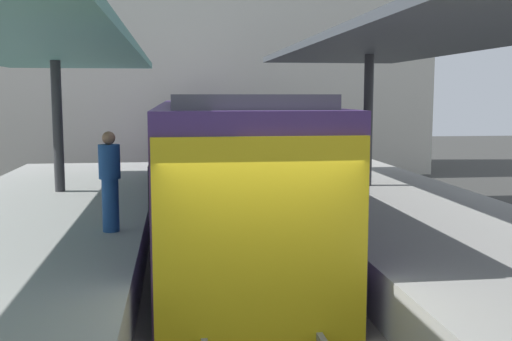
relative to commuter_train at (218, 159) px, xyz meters
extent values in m
cube|color=slate|center=(-0.72, -7.73, -1.46)|extent=(0.08, 28.00, 0.14)
cube|color=slate|center=(0.72, -7.73, -1.46)|extent=(0.08, 28.00, 0.14)
cube|color=#472D6B|center=(0.00, 0.03, -0.08)|extent=(2.70, 15.66, 2.90)
cube|color=yellow|center=(0.00, -7.83, -0.23)|extent=(2.65, 0.08, 2.60)
cube|color=black|center=(-1.37, 0.03, 0.27)|extent=(0.04, 14.41, 0.76)
cube|color=black|center=(1.37, 0.03, 0.27)|extent=(0.04, 14.41, 0.76)
cube|color=#515156|center=(0.00, 0.03, 1.47)|extent=(2.16, 14.88, 0.20)
cylinder|color=#333335|center=(-3.80, -0.03, 0.82)|extent=(0.24, 0.24, 3.10)
cylinder|color=#333335|center=(3.80, -0.03, 0.92)|extent=(0.24, 0.24, 3.30)
cube|color=#3D4247|center=(3.80, -6.33, 2.66)|extent=(4.18, 21.00, 0.16)
cylinder|color=navy|center=(-2.13, -4.65, -0.28)|extent=(0.28, 0.28, 0.90)
cylinder|color=navy|center=(-2.13, -4.65, 0.46)|extent=(0.36, 0.36, 0.57)
sphere|color=#936B4C|center=(-2.13, -4.65, 0.86)|extent=(0.22, 0.22, 0.22)
cube|color=beige|center=(0.55, 12.27, 3.77)|extent=(18.00, 6.00, 11.00)
camera|label=1|loc=(-1.02, -15.09, 1.56)|focal=43.15mm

